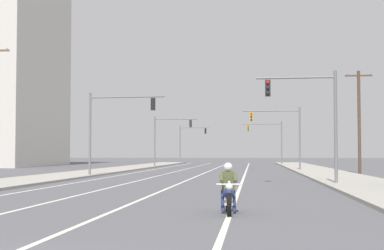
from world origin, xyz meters
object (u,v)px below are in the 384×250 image
traffic_signal_near_right (313,110)px  traffic_signal_far_right (270,136)px  traffic_signal_near_left (112,120)px  traffic_signal_mid_right (283,128)px  traffic_signal_mid_left (167,133)px  utility_pole_right_far (359,120)px  traffic_signal_far_left (189,138)px  motorcycle_with_rider (228,193)px

traffic_signal_near_right → traffic_signal_far_right: size_ratio=1.00×
traffic_signal_near_left → traffic_signal_mid_right: 20.61m
traffic_signal_mid_left → utility_pole_right_far: (19.28, -21.43, 0.40)m
traffic_signal_mid_left → traffic_signal_far_left: size_ratio=1.00×
traffic_signal_mid_left → traffic_signal_far_right: size_ratio=1.00×
traffic_signal_near_right → traffic_signal_far_left: bearing=102.0°
traffic_signal_mid_left → traffic_signal_near_right: bearing=-71.0°
utility_pole_right_far → traffic_signal_mid_left: bearing=132.0°
traffic_signal_near_right → utility_pole_right_far: (5.61, 18.19, 0.46)m
motorcycle_with_rider → traffic_signal_far_left: 80.46m
traffic_signal_far_right → utility_pole_right_far: size_ratio=0.72×
traffic_signal_near_right → utility_pole_right_far: 19.04m
traffic_signal_mid_left → utility_pole_right_far: bearing=-48.0°
traffic_signal_near_right → traffic_signal_mid_left: (-13.67, 39.62, 0.06)m
motorcycle_with_rider → traffic_signal_far_right: (3.13, 68.71, 3.56)m
traffic_signal_near_right → traffic_signal_far_right: same height
motorcycle_with_rider → traffic_signal_mid_right: bearing=85.0°
utility_pole_right_far → traffic_signal_mid_right: bearing=126.6°
traffic_signal_near_left → traffic_signal_mid_right: bearing=49.8°
traffic_signal_near_right → traffic_signal_far_left: size_ratio=1.00×
traffic_signal_far_left → traffic_signal_mid_right: bearing=-70.7°
traffic_signal_far_left → utility_pole_right_far: bearing=-67.3°
traffic_signal_near_right → traffic_signal_mid_right: size_ratio=1.00×
traffic_signal_far_right → traffic_signal_near_left: bearing=-106.7°
motorcycle_with_rider → traffic_signal_near_left: bearing=110.3°
traffic_signal_far_left → utility_pole_right_far: (19.23, -45.96, 0.42)m
traffic_signal_near_right → utility_pole_right_far: utility_pole_right_far is taller
traffic_signal_near_right → traffic_signal_mid_left: 41.91m
traffic_signal_far_right → traffic_signal_far_left: bearing=139.1°
utility_pole_right_far → motorcycle_with_rider: bearing=-105.8°
traffic_signal_near_left → utility_pole_right_far: (19.21, 7.78, 0.37)m
motorcycle_with_rider → traffic_signal_mid_left: traffic_signal_mid_left is taller
traffic_signal_mid_right → utility_pole_right_far: size_ratio=0.72×
traffic_signal_mid_right → traffic_signal_far_right: bearing=91.1°
motorcycle_with_rider → utility_pole_right_far: size_ratio=0.25×
traffic_signal_mid_left → utility_pole_right_far: 28.83m
traffic_signal_near_left → traffic_signal_far_right: size_ratio=1.00×
traffic_signal_far_right → traffic_signal_far_left: same height
traffic_signal_mid_right → traffic_signal_mid_left: (-13.36, 13.45, -0.02)m
traffic_signal_near_right → traffic_signal_mid_right: 26.17m
traffic_signal_near_right → traffic_signal_far_right: bearing=90.9°
traffic_signal_near_left → traffic_signal_far_right: same height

